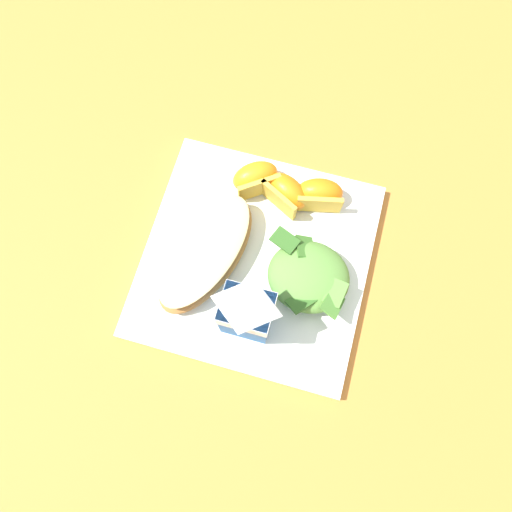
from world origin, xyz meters
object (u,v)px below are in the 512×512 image
object	(u,v)px
orange_wedge_middle	(286,192)
orange_wedge_rear	(256,178)
green_salad_pile	(309,277)
white_plate	(256,260)
cheesy_pizza_bread	(206,253)
milk_carton	(247,311)
orange_wedge_front	(319,194)

from	to	relation	value
orange_wedge_middle	orange_wedge_rear	bearing A→B (deg)	-12.21
green_salad_pile	orange_wedge_middle	bearing A→B (deg)	-61.65
orange_wedge_middle	white_plate	bearing A→B (deg)	80.52
cheesy_pizza_bread	milk_carton	world-z (taller)	milk_carton
milk_carton	orange_wedge_front	world-z (taller)	milk_carton
cheesy_pizza_bread	orange_wedge_middle	bearing A→B (deg)	-125.53
white_plate	cheesy_pizza_bread	size ratio (longest dim) A/B	1.51
orange_wedge_rear	milk_carton	bearing A→B (deg)	102.43
green_salad_pile	orange_wedge_middle	xyz separation A→B (m)	(0.05, -0.10, -0.00)
orange_wedge_rear	orange_wedge_middle	bearing A→B (deg)	167.79
white_plate	orange_wedge_rear	xyz separation A→B (m)	(0.03, -0.10, 0.03)
green_salad_pile	milk_carton	distance (m)	0.10
cheesy_pizza_bread	orange_wedge_middle	xyz separation A→B (m)	(-0.07, -0.10, 0.00)
white_plate	green_salad_pile	size ratio (longest dim) A/B	2.60
cheesy_pizza_bread	orange_wedge_middle	size ratio (longest dim) A/B	2.66
white_plate	orange_wedge_middle	distance (m)	0.09
orange_wedge_front	orange_wedge_middle	xyz separation A→B (m)	(0.04, 0.01, 0.00)
white_plate	orange_wedge_middle	world-z (taller)	orange_wedge_middle
cheesy_pizza_bread	green_salad_pile	distance (m)	0.13
milk_carton	orange_wedge_rear	bearing A→B (deg)	-77.57
white_plate	milk_carton	world-z (taller)	milk_carton
cheesy_pizza_bread	milk_carton	distance (m)	0.10
milk_carton	green_salad_pile	bearing A→B (deg)	-130.44
orange_wedge_front	orange_wedge_rear	bearing A→B (deg)	-0.21
green_salad_pile	orange_wedge_rear	world-z (taller)	green_salad_pile
milk_carton	orange_wedge_rear	xyz separation A→B (m)	(0.04, -0.18, -0.04)
green_salad_pile	orange_wedge_rear	bearing A→B (deg)	-48.56
orange_wedge_rear	white_plate	bearing A→B (deg)	105.70
white_plate	orange_wedge_front	world-z (taller)	orange_wedge_front
orange_wedge_rear	orange_wedge_front	bearing A→B (deg)	179.79
green_salad_pile	orange_wedge_middle	distance (m)	0.11
cheesy_pizza_bread	green_salad_pile	xyz separation A→B (m)	(-0.13, -0.00, 0.00)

